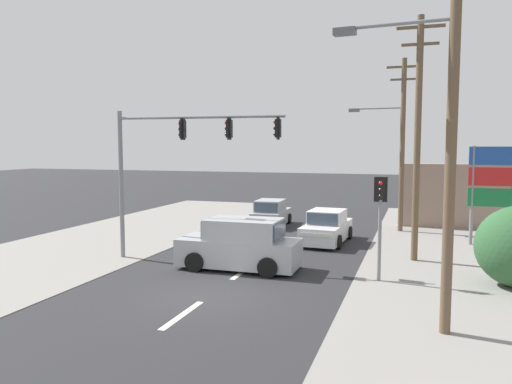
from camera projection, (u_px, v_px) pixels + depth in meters
The scene contains 14 objects.
ground_plane at pixel (211, 294), 15.47m from camera, with size 140.00×140.00×0.00m, color #28282B.
lane_dash_near at pixel (182, 315), 13.57m from camera, with size 0.20×2.40×0.01m, color silver.
lane_dash_mid at pixel (243, 271), 18.31m from camera, with size 0.20×2.40×0.01m, color silver.
lane_dash_far at pixel (279, 246), 23.04m from camera, with size 0.20×2.40×0.01m, color silver.
kerb_left_verge at pixel (69, 251), 21.88m from camera, with size 8.00×40.00×0.02m, color gray.
utility_pole_foreground_right at pixel (447, 103), 11.77m from camera, with size 3.78×0.53×10.46m.
utility_pole_midground_right at pixel (418, 134), 19.56m from camera, with size 1.80×0.26×9.61m.
utility_pole_background_right at pixel (400, 139), 26.55m from camera, with size 3.78×0.49×9.19m.
traffic_signal_mast at pixel (175, 152), 19.67m from camera, with size 6.88×0.78×6.00m.
pedestal_signal_right_kerb at pixel (380, 211), 16.75m from camera, with size 0.44×0.29×3.56m.
shopping_plaza_sign at pixel (493, 181), 22.72m from camera, with size 2.10×0.16×4.60m.
suv_crossing_left at pixel (240, 246), 18.62m from camera, with size 4.55×2.08×1.90m.
sedan_kerbside_parked at pixel (327, 228), 23.75m from camera, with size 2.06×4.32×1.56m.
hatchback_receding_far at pixel (271, 214), 28.72m from camera, with size 1.88×3.69×1.53m.
Camera 1 is at (6.01, -13.94, 4.58)m, focal length 35.00 mm.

